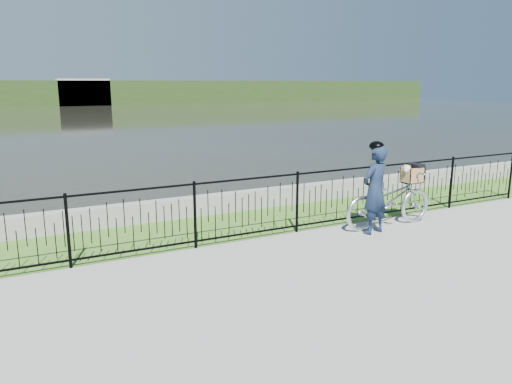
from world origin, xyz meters
TOP-DOWN VIEW (x-y plane):
  - ground at (0.00, 0.00)m, footprint 120.00×120.00m
  - grass_strip at (0.00, 2.60)m, footprint 60.00×2.00m
  - water at (0.00, 33.00)m, footprint 120.00×120.00m
  - quay_wall at (0.00, 3.60)m, footprint 60.00×0.30m
  - fence at (0.00, 1.60)m, footprint 14.00×0.06m
  - far_treeline at (0.00, 60.00)m, footprint 120.00×6.00m
  - far_building_right at (6.00, 58.50)m, footprint 6.00×3.00m
  - bicycle_rig at (2.78, 1.11)m, footprint 2.01×0.70m
  - cyclist at (2.23, 0.90)m, footprint 0.67×0.52m

SIDE VIEW (x-z plane):
  - ground at x=0.00m, z-range 0.00..0.00m
  - water at x=0.00m, z-range 0.00..0.00m
  - grass_strip at x=0.00m, z-range 0.00..0.01m
  - quay_wall at x=0.00m, z-range 0.00..0.40m
  - bicycle_rig at x=2.78m, z-range -0.06..1.14m
  - fence at x=0.00m, z-range 0.00..1.15m
  - cyclist at x=2.23m, z-range -0.01..1.70m
  - far_treeline at x=0.00m, z-range 0.00..3.00m
  - far_building_right at x=6.00m, z-range 0.00..3.20m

